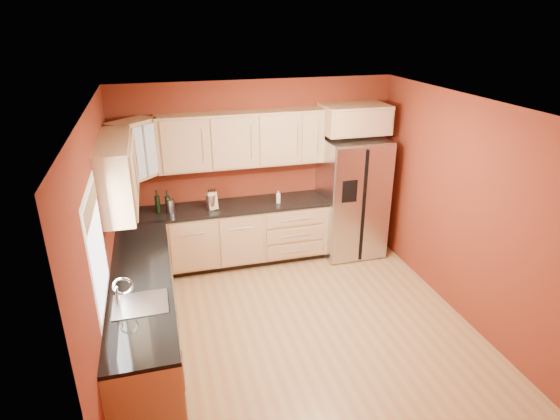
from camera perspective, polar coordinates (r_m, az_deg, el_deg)
name	(u,v)px	position (r m, az deg, el deg)	size (l,w,h in m)	color
floor	(297,325)	(5.73, 2.05, -13.83)	(4.00, 4.00, 0.00)	#A67140
ceiling	(300,105)	(4.67, 2.50, 12.71)	(4.00, 4.00, 0.00)	white
wall_back	(258,171)	(6.87, -2.74, 4.81)	(4.00, 0.04, 2.60)	maroon
wall_front	(383,341)	(3.48, 12.47, -15.30)	(4.00, 0.04, 2.60)	maroon
wall_left	(103,248)	(4.90, -20.74, -4.39)	(0.04, 4.00, 2.60)	maroon
wall_right	(459,207)	(5.94, 21.01, 0.32)	(0.04, 4.00, 2.60)	maroon
base_cabinets_back	(226,237)	(6.82, -6.57, -3.23)	(2.90, 0.60, 0.88)	tan
base_cabinets_left	(145,317)	(5.30, -16.15, -12.38)	(0.60, 2.80, 0.88)	tan
countertop_back	(225,207)	(6.63, -6.73, 0.31)	(2.90, 0.62, 0.04)	black
countertop_left	(141,279)	(5.06, -16.60, -8.09)	(0.62, 2.80, 0.04)	black
upper_cabinets_back	(242,139)	(6.52, -4.67, 8.59)	(2.30, 0.33, 0.75)	tan
upper_cabinets_left	(117,173)	(5.37, -19.23, 4.24)	(0.33, 1.35, 0.75)	tan
corner_upper_cabinet	(134,150)	(6.26, -17.33, 7.03)	(0.62, 0.33, 0.75)	tan
over_fridge_cabinet	(354,119)	(6.81, 9.06, 10.94)	(0.92, 0.60, 0.40)	tan
refrigerator	(352,197)	(7.07, 8.73, 1.59)	(0.90, 0.75, 1.78)	#BCBCC1
window	(97,248)	(4.35, -21.39, -4.35)	(0.03, 0.90, 1.00)	white
sink_faucet	(139,291)	(4.54, -16.86, -9.40)	(0.50, 0.42, 0.30)	silver
canister_left	(170,206)	(6.50, -13.21, 0.46)	(0.12, 0.12, 0.19)	#BCBCC1
canister_right	(211,202)	(6.51, -8.42, 0.98)	(0.13, 0.13, 0.21)	#BCBCC1
wine_bottle_a	(168,201)	(6.49, -13.54, 1.02)	(0.07, 0.07, 0.32)	black
wine_bottle_b	(157,201)	(6.51, -14.72, 1.02)	(0.07, 0.07, 0.33)	black
knife_block	(212,200)	(6.51, -8.26, 1.16)	(0.12, 0.11, 0.24)	tan
soap_dispenser	(278,197)	(6.66, -0.21, 1.59)	(0.06, 0.06, 0.18)	white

